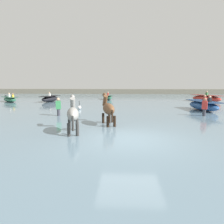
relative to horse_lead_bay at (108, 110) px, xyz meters
The scene contains 13 objects.
ground_plane 3.04m from the horse_lead_bay, 68.12° to the right, with size 120.00×120.00×0.00m, color #666051.
water_surface 7.55m from the horse_lead_bay, 82.01° to the left, with size 90.00×90.00×0.43m, color slate.
horse_lead_bay is the anchor object (origin of this frame).
horse_trailing_grey 2.25m from the horse_lead_bay, 128.17° to the right, with size 0.82×1.88×2.04m.
boat_mid_channel 17.16m from the horse_lead_bay, 51.96° to the left, with size 3.02×3.89×1.26m.
boat_mid_outer 16.34m from the horse_lead_bay, 94.61° to the left, with size 1.82×3.03×1.05m.
boat_near_starboard 9.31m from the horse_lead_bay, 39.51° to the left, with size 1.78×3.84×1.23m.
boat_distant_west 17.48m from the horse_lead_bay, 135.70° to the left, with size 2.97×2.87×1.06m.
boat_far_inshore 14.93m from the horse_lead_bay, 121.70° to the left, with size 1.62×3.38×1.16m.
person_spectator_far 6.85m from the horse_lead_bay, 26.69° to the left, with size 0.38×0.33×1.63m.
person_wading_mid 4.36m from the horse_lead_bay, 143.29° to the left, with size 0.36×0.28×1.63m.
channel_buoy 6.60m from the horse_lead_bay, 115.58° to the left, with size 0.31×0.31×0.71m.
far_shoreline 31.82m from the horse_lead_bay, 88.13° to the left, with size 80.00×2.40×1.45m, color #706B5B.
Camera 1 is at (-0.31, -7.29, 2.53)m, focal length 31.16 mm.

